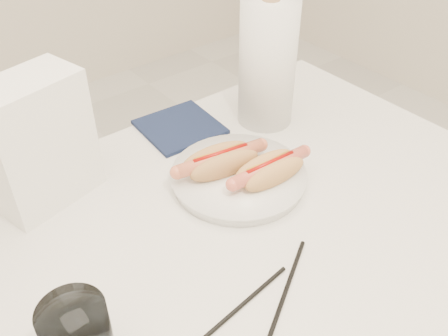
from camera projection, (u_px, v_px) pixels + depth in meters
table at (216, 276)px, 0.82m from camera, size 1.20×0.80×0.75m
plate at (238, 178)px, 0.92m from camera, size 0.26×0.26×0.02m
hotdog_left at (221, 161)px, 0.90m from camera, size 0.18×0.09×0.05m
hotdog_right at (270, 170)px, 0.88m from camera, size 0.17×0.07×0.05m
chopstick_near at (238, 308)px, 0.70m from camera, size 0.20×0.03×0.01m
chopstick_far at (285, 294)px, 0.72m from camera, size 0.19×0.12×0.01m
napkin_box at (37, 143)px, 0.82m from camera, size 0.19×0.13×0.23m
navy_napkin at (180, 127)px, 1.06m from camera, size 0.16×0.16×0.01m
paper_towel_roll at (267, 64)px, 1.01m from camera, size 0.13×0.13×0.26m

